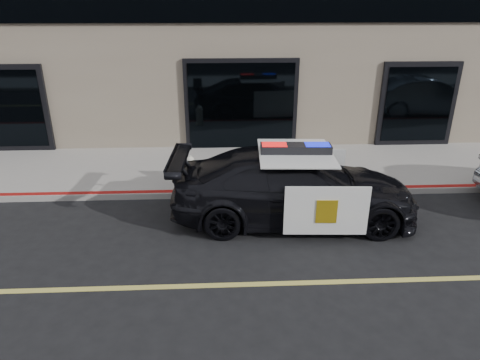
{
  "coord_description": "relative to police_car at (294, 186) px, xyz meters",
  "views": [
    {
      "loc": [
        -1.64,
        -5.97,
        4.45
      ],
      "look_at": [
        -1.26,
        2.2,
        1.0
      ],
      "focal_mm": 32.0,
      "sensor_mm": 36.0,
      "label": 1
    }
  ],
  "objects": [
    {
      "name": "fire_hydrant",
      "position": [
        -2.32,
        1.73,
        -0.27
      ],
      "size": [
        0.33,
        0.46,
        0.73
      ],
      "color": "silver",
      "rests_on": "sidewalk_n"
    },
    {
      "name": "ground",
      "position": [
        0.1,
        -2.34,
        -0.77
      ],
      "size": [
        120.0,
        120.0,
        0.0
      ],
      "primitive_type": "plane",
      "color": "black",
      "rests_on": "ground"
    },
    {
      "name": "police_car",
      "position": [
        0.0,
        0.0,
        0.0
      ],
      "size": [
        2.71,
        5.45,
        1.71
      ],
      "color": "black",
      "rests_on": "ground"
    },
    {
      "name": "sidewalk_n",
      "position": [
        0.1,
        2.91,
        -0.69
      ],
      "size": [
        60.0,
        3.5,
        0.15
      ],
      "primitive_type": "cube",
      "color": "gray",
      "rests_on": "ground"
    }
  ]
}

